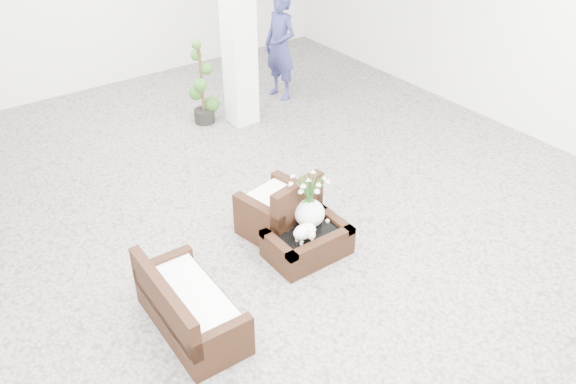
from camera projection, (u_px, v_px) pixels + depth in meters
ground at (283, 232)px, 7.11m from camera, size 11.00×11.00×0.00m
column at (238, 12)px, 8.63m from camera, size 0.40×0.40×3.50m
coffee_table at (307, 243)px, 6.67m from camera, size 0.90×0.60×0.31m
sheep_figurine at (305, 233)px, 6.40m from camera, size 0.28×0.23×0.21m
planter_narcissus at (310, 195)px, 6.48m from camera, size 0.44×0.44×0.80m
tealight at (328, 221)px, 6.74m from camera, size 0.04×0.04×0.03m
armchair at (278, 203)px, 6.89m from camera, size 0.88×0.86×0.81m
loveseat at (191, 300)px, 5.64m from camera, size 0.65×1.30×0.69m
topiary at (202, 83)px, 9.18m from camera, size 0.36×0.36×1.34m
shopper at (280, 46)px, 9.90m from camera, size 0.51×0.70×1.79m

